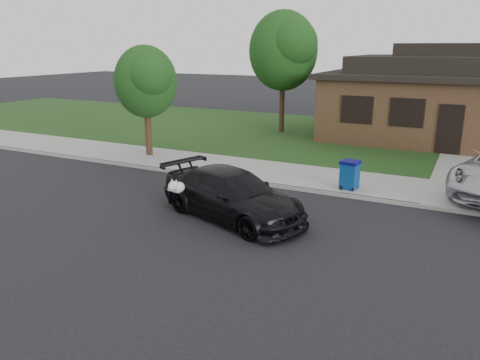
% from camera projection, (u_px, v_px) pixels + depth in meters
% --- Properties ---
extents(ground, '(120.00, 120.00, 0.00)m').
position_uv_depth(ground, '(257.00, 225.00, 12.57)').
color(ground, black).
rests_on(ground, ground).
extents(sidewalk, '(60.00, 3.00, 0.12)m').
position_uv_depth(sidewalk, '(315.00, 178.00, 16.85)').
color(sidewalk, gray).
rests_on(sidewalk, ground).
extents(curb, '(60.00, 0.12, 0.12)m').
position_uv_depth(curb, '(301.00, 189.00, 15.56)').
color(curb, gray).
rests_on(curb, ground).
extents(lawn, '(60.00, 13.00, 0.13)m').
position_uv_depth(lawn, '(364.00, 140.00, 23.72)').
color(lawn, '#193814').
rests_on(lawn, ground).
extents(sedan, '(5.01, 3.32, 1.35)m').
position_uv_depth(sedan, '(232.00, 195.00, 12.97)').
color(sedan, black).
rests_on(sedan, ground).
extents(recycling_bin, '(0.63, 0.64, 0.94)m').
position_uv_depth(recycling_bin, '(350.00, 175.00, 15.32)').
color(recycling_bin, navy).
rests_on(recycling_bin, sidewalk).
extents(house, '(12.60, 8.60, 4.65)m').
position_uv_depth(house, '(457.00, 99.00, 23.14)').
color(house, '#422B1C').
rests_on(house, ground).
extents(tree_0, '(3.78, 3.60, 6.34)m').
position_uv_depth(tree_0, '(285.00, 49.00, 24.27)').
color(tree_0, '#332114').
rests_on(tree_0, ground).
extents(tree_2, '(2.73, 2.60, 4.59)m').
position_uv_depth(tree_2, '(147.00, 81.00, 19.25)').
color(tree_2, '#332114').
rests_on(tree_2, ground).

